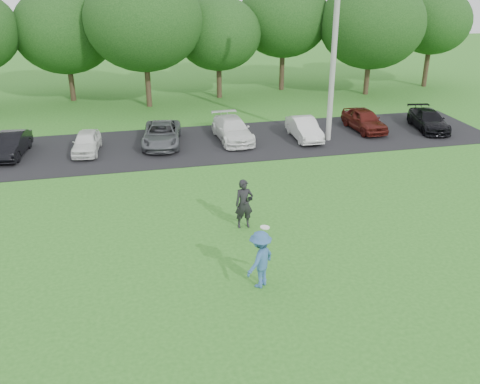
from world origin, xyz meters
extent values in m
plane|color=#2C6D1F|center=(0.00, 0.00, 0.00)|extent=(100.00, 100.00, 0.00)
cube|color=black|center=(0.00, 13.00, 0.01)|extent=(32.00, 6.50, 0.03)
cylinder|color=#9C9D98|center=(6.87, 12.15, 4.91)|extent=(0.28, 0.28, 9.82)
imported|color=#345F95|center=(-0.32, -0.56, 0.90)|extent=(1.32, 1.28, 1.80)
cylinder|color=white|center=(-0.28, -0.82, 2.09)|extent=(0.27, 0.27, 0.06)
imported|color=black|center=(0.10, 3.28, 0.92)|extent=(0.67, 0.44, 1.83)
cube|color=black|center=(0.28, 3.10, 1.19)|extent=(0.14, 0.10, 0.10)
imported|color=black|center=(-9.33, 13.26, 0.60)|extent=(1.64, 3.58, 1.14)
imported|color=white|center=(-5.74, 12.96, 0.56)|extent=(1.56, 3.21, 1.06)
imported|color=#53555A|center=(-1.94, 13.31, 0.60)|extent=(2.47, 4.33, 1.14)
imported|color=white|center=(1.83, 13.24, 0.62)|extent=(1.83, 4.14, 1.18)
imported|color=silver|center=(5.67, 12.63, 0.59)|extent=(1.24, 3.42, 1.12)
imported|color=#4F1611|center=(9.49, 13.33, 0.64)|extent=(1.63, 3.65, 1.22)
imported|color=black|center=(13.13, 12.65, 0.57)|extent=(2.10, 3.92, 1.08)
cylinder|color=#38281C|center=(-7.00, 24.40, 1.10)|extent=(0.36, 0.36, 2.20)
ellipsoid|color=#214C19|center=(-7.00, 24.40, 4.71)|extent=(6.68, 6.68, 5.68)
cylinder|color=#38281C|center=(-2.00, 21.60, 1.35)|extent=(0.36, 0.36, 2.70)
ellipsoid|color=#214C19|center=(-2.00, 21.60, 5.48)|extent=(7.42, 7.42, 6.31)
cylinder|color=#38281C|center=(3.00, 23.00, 1.10)|extent=(0.36, 0.36, 2.20)
ellipsoid|color=#214C19|center=(3.00, 23.00, 4.36)|extent=(5.76, 5.76, 4.90)
cylinder|color=#38281C|center=(8.00, 24.40, 1.35)|extent=(0.36, 0.36, 2.70)
ellipsoid|color=#214C19|center=(8.00, 24.40, 5.14)|extent=(6.50, 6.50, 5.53)
cylinder|color=#38281C|center=(13.50, 21.60, 1.10)|extent=(0.36, 0.36, 2.20)
ellipsoid|color=#214C19|center=(13.50, 21.60, 4.92)|extent=(7.24, 7.24, 6.15)
cylinder|color=#38281C|center=(19.00, 23.00, 1.35)|extent=(0.36, 0.36, 2.70)
ellipsoid|color=#214C19|center=(19.00, 23.00, 4.79)|extent=(5.58, 5.58, 4.74)
camera|label=1|loc=(-3.96, -13.66, 9.02)|focal=40.00mm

